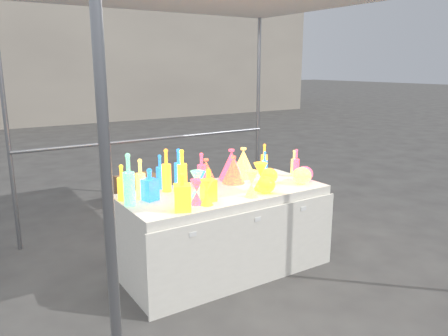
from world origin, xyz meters
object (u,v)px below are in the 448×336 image
display_table (225,231)px  lampshade_0 (206,171)px  bottle_0 (122,182)px  globe_0 (266,186)px  hourglass_0 (207,192)px  cardboard_box_closed (138,190)px  decanter_0 (182,192)px

display_table → lampshade_0: size_ratio=7.84×
display_table → bottle_0: bottle_0 is taller
globe_0 → lampshade_0: (-0.28, 0.54, 0.05)m
hourglass_0 → globe_0: (0.60, 0.01, -0.04)m
cardboard_box_closed → lampshade_0: size_ratio=2.23×
hourglass_0 → globe_0: bearing=1.3°
cardboard_box_closed → globe_0: size_ratio=3.31×
lampshade_0 → decanter_0: bearing=-150.8°
cardboard_box_closed → globe_0: 2.62m
display_table → lampshade_0: bearing=93.1°
bottle_0 → hourglass_0: 0.70m
cardboard_box_closed → decanter_0: size_ratio=1.80×
bottle_0 → lampshade_0: size_ratio=1.27×
decanter_0 → lampshade_0: (0.55, 0.58, -0.03)m
display_table → globe_0: globe_0 is taller
cardboard_box_closed → bottle_0: bearing=-119.2°
bottle_0 → decanter_0: bearing=-60.2°
bottle_0 → hourglass_0: bearing=-43.2°
cardboard_box_closed → globe_0: globe_0 is taller
display_table → decanter_0: decanter_0 is taller
display_table → cardboard_box_closed: bearing=87.7°
hourglass_0 → globe_0: hourglass_0 is taller
decanter_0 → cardboard_box_closed: bearing=100.0°
display_table → lampshade_0: (-0.02, 0.29, 0.49)m
display_table → cardboard_box_closed: display_table is taller
display_table → hourglass_0: 0.64m
globe_0 → decanter_0: bearing=-177.6°
display_table → hourglass_0: bearing=-141.7°
cardboard_box_closed → bottle_0: 2.38m
globe_0 → lampshade_0: lampshade_0 is taller
cardboard_box_closed → decanter_0: bearing=-109.1°
decanter_0 → lampshade_0: decanter_0 is taller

